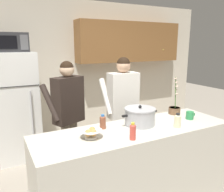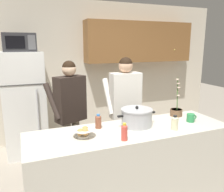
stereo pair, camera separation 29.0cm
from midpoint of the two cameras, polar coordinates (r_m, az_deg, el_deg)
back_wall_unit at (r=4.52m, az=-2.87°, el=7.88°), size 6.00×0.48×2.60m
kitchen_island at (r=2.70m, az=7.81°, el=-17.39°), size 2.20×0.68×0.92m
refrigerator at (r=3.99m, az=-18.82°, el=-1.95°), size 0.64×0.68×1.69m
microwave at (r=3.85m, az=-19.86°, el=12.35°), size 0.48×0.37×0.28m
person_near_pot at (r=3.17m, az=-7.75°, el=-2.35°), size 0.59×0.54×1.60m
person_by_sink at (r=3.23m, az=5.80°, el=-1.46°), size 0.50×0.42×1.64m
cooking_pot at (r=2.59m, az=9.33°, el=-5.25°), size 0.46×0.35×0.23m
coffee_mug at (r=2.90m, az=21.65°, el=-5.07°), size 0.13×0.09×0.10m
bread_bowl at (r=2.27m, az=-3.44°, el=-8.98°), size 0.23×0.23×0.10m
bottle_near_edge at (r=2.57m, az=18.42°, el=-6.32°), size 0.07×0.07×0.16m
bottle_mid_counter at (r=2.20m, az=6.90°, el=-8.87°), size 0.06×0.06×0.17m
bottle_far_corner at (r=2.49m, az=-0.07°, el=-6.32°), size 0.07×0.07×0.16m
potted_orchid at (r=3.06m, az=18.26°, el=-3.44°), size 0.15×0.15×0.49m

